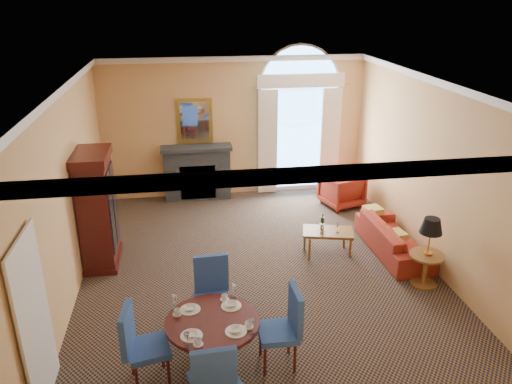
{
  "coord_description": "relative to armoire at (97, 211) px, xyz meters",
  "views": [
    {
      "loc": [
        -1.21,
        -7.35,
        4.5
      ],
      "look_at": [
        0.0,
        0.5,
        1.3
      ],
      "focal_mm": 35.0,
      "sensor_mm": 36.0,
      "label": 1
    }
  ],
  "objects": [
    {
      "name": "ground",
      "position": [
        2.72,
        -0.81,
        -0.99
      ],
      "size": [
        7.5,
        7.5,
        0.0
      ],
      "primitive_type": "plane",
      "color": "black",
      "rests_on": "ground"
    },
    {
      "name": "room_envelope",
      "position": [
        2.69,
        -0.15,
        1.52
      ],
      "size": [
        6.04,
        7.52,
        3.45
      ],
      "color": "tan",
      "rests_on": "ground"
    },
    {
      "name": "armoire",
      "position": [
        0.0,
        0.0,
        0.0
      ],
      "size": [
        0.59,
        1.04,
        2.05
      ],
      "color": "#390F0C",
      "rests_on": "ground"
    },
    {
      "name": "dining_table",
      "position": [
        1.76,
        -3.04,
        -0.44
      ],
      "size": [
        1.18,
        1.18,
        0.94
      ],
      "color": "#390F0C",
      "rests_on": "ground"
    },
    {
      "name": "dining_chair_north",
      "position": [
        1.81,
        -2.16,
        -0.36
      ],
      "size": [
        0.53,
        0.54,
        1.09
      ],
      "rotation": [
        0.0,
        0.0,
        3.22
      ],
      "color": "#254791",
      "rests_on": "ground"
    },
    {
      "name": "dining_chair_south",
      "position": [
        1.71,
        -3.91,
        -0.36
      ],
      "size": [
        0.62,
        0.62,
        1.09
      ],
      "rotation": [
        0.0,
        0.0,
        0.34
      ],
      "color": "#254791",
      "rests_on": "ground"
    },
    {
      "name": "dining_chair_east",
      "position": [
        2.68,
        -3.08,
        -0.36
      ],
      "size": [
        0.51,
        0.5,
        1.09
      ],
      "rotation": [
        0.0,
        0.0,
        1.56
      ],
      "color": "#254791",
      "rests_on": "ground"
    },
    {
      "name": "dining_chair_west",
      "position": [
        0.86,
        -3.15,
        -0.36
      ],
      "size": [
        0.58,
        0.58,
        1.09
      ],
      "rotation": [
        0.0,
        0.0,
        -1.35
      ],
      "color": "#254791",
      "rests_on": "ground"
    },
    {
      "name": "sofa",
      "position": [
        5.27,
        -0.46,
        -0.7
      ],
      "size": [
        0.82,
        1.98,
        0.57
      ],
      "primitive_type": "imported",
      "rotation": [
        0.0,
        0.0,
        1.6
      ],
      "color": "#9E2B1C",
      "rests_on": "ground"
    },
    {
      "name": "armchair",
      "position": [
        4.98,
        1.81,
        -0.61
      ],
      "size": [
        1.01,
        1.03,
        0.75
      ],
      "primitive_type": "imported",
      "rotation": [
        0.0,
        0.0,
        3.45
      ],
      "color": "#9E2B1C",
      "rests_on": "ground"
    },
    {
      "name": "coffee_table",
      "position": [
        4.04,
        -0.32,
        -0.56
      ],
      "size": [
        1.0,
        0.7,
        0.77
      ],
      "rotation": [
        0.0,
        0.0,
        -0.24
      ],
      "color": "brown",
      "rests_on": "ground"
    },
    {
      "name": "side_table",
      "position": [
        5.32,
        -1.59,
        -0.23
      ],
      "size": [
        0.56,
        0.56,
        1.18
      ],
      "color": "brown",
      "rests_on": "ground"
    }
  ]
}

